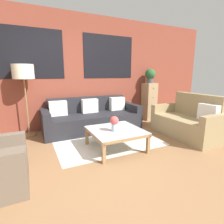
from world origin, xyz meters
TOP-DOWN VIEW (x-y plane):
  - ground_plane at (0.00, 0.00)m, footprint 16.00×16.00m
  - wall_back_brick at (0.00, 2.44)m, footprint 8.40×0.09m
  - rug at (0.29, 1.23)m, footprint 2.06×1.76m
  - couch_dark at (0.28, 1.95)m, footprint 2.32×0.88m
  - settee_vintage at (2.06, 0.59)m, footprint 0.80×1.48m
  - coffee_table at (0.29, 0.67)m, footprint 0.91×0.91m
  - floor_lamp at (-1.14, 2.13)m, footprint 0.43×0.43m
  - drawer_cabinet at (2.18, 2.18)m, footprint 0.34×0.38m
  - potted_plant at (2.18, 2.18)m, footprint 0.30×0.30m
  - flower_vase at (0.22, 0.60)m, footprint 0.15×0.15m

SIDE VIEW (x-z plane):
  - ground_plane at x=0.00m, z-range 0.00..0.00m
  - rug at x=0.29m, z-range 0.00..0.00m
  - couch_dark at x=0.28m, z-range -0.11..0.67m
  - settee_vintage at x=2.06m, z-range -0.15..0.77m
  - coffee_table at x=0.29m, z-range 0.13..0.50m
  - flower_vase at x=0.22m, z-range 0.39..0.66m
  - drawer_cabinet at x=2.18m, z-range 0.00..1.09m
  - potted_plant at x=2.18m, z-range 1.11..1.52m
  - floor_lamp at x=-1.14m, z-range 0.57..2.13m
  - wall_back_brick at x=0.00m, z-range 0.01..2.81m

